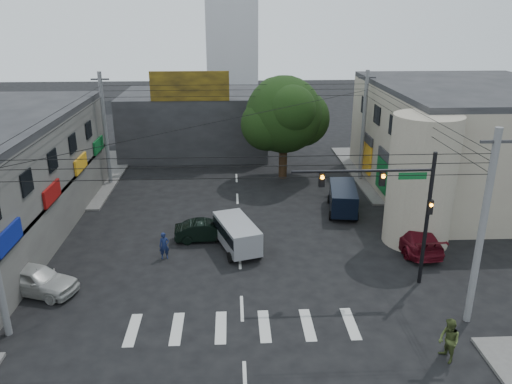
{
  "coord_description": "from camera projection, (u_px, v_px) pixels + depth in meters",
  "views": [
    {
      "loc": [
        -0.35,
        -23.84,
        13.68
      ],
      "look_at": [
        1.04,
        4.0,
        3.46
      ],
      "focal_mm": 35.0,
      "sensor_mm": 36.0,
      "label": 1
    }
  ],
  "objects": [
    {
      "name": "sidewalk_far_left",
      "position": [
        28.0,
        177.0,
        43.09
      ],
      "size": [
        16.0,
        16.0,
        0.15
      ],
      "primitive_type": "cube",
      "color": "#514F4C",
      "rests_on": "ground"
    },
    {
      "name": "utility_pole_far_left",
      "position": [
        105.0,
        130.0,
        40.01
      ],
      "size": [
        0.32,
        0.32,
        9.2
      ],
      "primitive_type": "cylinder",
      "color": "#59595B",
      "rests_on": "ground"
    },
    {
      "name": "navy_van",
      "position": [
        343.0,
        199.0,
        35.6
      ],
      "size": [
        5.22,
        3.22,
        1.87
      ],
      "primitive_type": null,
      "rotation": [
        0.0,
        0.0,
        1.41
      ],
      "color": "black",
      "rests_on": "ground"
    },
    {
      "name": "utility_pole_far_right",
      "position": [
        363.0,
        127.0,
        41.0
      ],
      "size": [
        0.32,
        0.32,
        9.2
      ],
      "primitive_type": "cylinder",
      "color": "#59595B",
      "rests_on": "ground"
    },
    {
      "name": "maroon_sedan",
      "position": [
        412.0,
        236.0,
        30.27
      ],
      "size": [
        2.95,
        5.66,
        1.55
      ],
      "primitive_type": "imported",
      "rotation": [
        0.0,
        0.0,
        3.21
      ],
      "color": "#510B15",
      "rests_on": "ground"
    },
    {
      "name": "pedestrian_olive",
      "position": [
        449.0,
        341.0,
        20.36
      ],
      "size": [
        1.22,
        1.1,
        1.94
      ],
      "primitive_type": "imported",
      "rotation": [
        0.0,
        0.0,
        -1.37
      ],
      "color": "#3C4921",
      "rests_on": "ground"
    },
    {
      "name": "silver_minivan",
      "position": [
        237.0,
        236.0,
        29.91
      ],
      "size": [
        5.22,
        4.2,
        1.81
      ],
      "primitive_type": null,
      "rotation": [
        0.0,
        0.0,
        1.88
      ],
      "color": "#A2A3AA",
      "rests_on": "ground"
    },
    {
      "name": "corner_column",
      "position": [
        421.0,
        181.0,
        29.97
      ],
      "size": [
        4.0,
        4.0,
        8.0
      ],
      "primitive_type": "cylinder",
      "color": "gray",
      "rests_on": "ground"
    },
    {
      "name": "ground",
      "position": [
        241.0,
        277.0,
        27.08
      ],
      "size": [
        160.0,
        160.0,
        0.0
      ],
      "primitive_type": "plane",
      "color": "black",
      "rests_on": "ground"
    },
    {
      "name": "building_right",
      "position": [
        468.0,
        142.0,
        38.74
      ],
      "size": [
        14.0,
        18.0,
        8.0
      ],
      "primitive_type": "cube",
      "color": "gray",
      "rests_on": "ground"
    },
    {
      "name": "traffic_officer",
      "position": [
        164.0,
        246.0,
        28.89
      ],
      "size": [
        0.75,
        0.64,
        1.61
      ],
      "primitive_type": "imported",
      "rotation": [
        0.0,
        0.0,
        0.22
      ],
      "color": "#121D42",
      "rests_on": "ground"
    },
    {
      "name": "dark_sedan",
      "position": [
        206.0,
        231.0,
        31.28
      ],
      "size": [
        1.89,
        4.09,
        1.29
      ],
      "primitive_type": "imported",
      "rotation": [
        0.0,
        0.0,
        1.64
      ],
      "color": "black",
      "rests_on": "ground"
    },
    {
      "name": "traffic_gantry",
      "position": [
        397.0,
        198.0,
        24.85
      ],
      "size": [
        7.1,
        0.35,
        7.2
      ],
      "color": "black",
      "rests_on": "ground"
    },
    {
      "name": "white_compact",
      "position": [
        35.0,
        279.0,
        25.39
      ],
      "size": [
        4.55,
        5.55,
        1.51
      ],
      "primitive_type": "imported",
      "rotation": [
        0.0,
        0.0,
        1.24
      ],
      "color": "#B2B2AE",
      "rests_on": "ground"
    },
    {
      "name": "sidewalk_far_right",
      "position": [
        437.0,
        171.0,
        44.78
      ],
      "size": [
        16.0,
        16.0,
        0.15
      ],
      "primitive_type": "cube",
      "color": "#514F4C",
      "rests_on": "ground"
    },
    {
      "name": "utility_pole_near_right",
      "position": [
        482.0,
        231.0,
        21.77
      ],
      "size": [
        0.32,
        0.32,
        9.2
      ],
      "primitive_type": "cylinder",
      "color": "#59595B",
      "rests_on": "ground"
    },
    {
      "name": "billboard",
      "position": [
        190.0,
        86.0,
        44.17
      ],
      "size": [
        7.0,
        0.3,
        2.6
      ],
      "primitive_type": "cube",
      "color": "olive",
      "rests_on": "building_far"
    },
    {
      "name": "building_far",
      "position": [
        195.0,
        122.0,
        50.25
      ],
      "size": [
        14.0,
        10.0,
        6.0
      ],
      "primitive_type": "cube",
      "color": "#232326",
      "rests_on": "ground"
    },
    {
      "name": "street_tree",
      "position": [
        284.0,
        115.0,
        41.33
      ],
      "size": [
        6.4,
        6.4,
        8.7
      ],
      "color": "black",
      "rests_on": "ground"
    }
  ]
}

